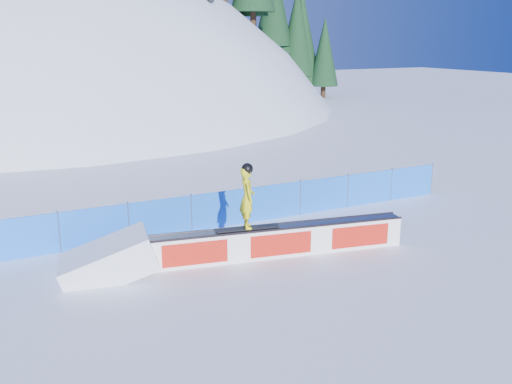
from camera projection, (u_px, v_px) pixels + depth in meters
name	position (u px, v px, depth m)	size (l,w,h in m)	color
ground	(219.00, 292.00, 13.80)	(160.00, 160.00, 0.00)	white
snow_hill	(49.00, 296.00, 54.67)	(64.00, 64.00, 64.00)	white
treeline	(266.00, 0.00, 56.55)	(18.74, 11.35, 18.41)	#311F13
safety_fence	(161.00, 218.00, 17.51)	(22.05, 0.05, 1.30)	blue
rail_box	(278.00, 241.00, 16.01)	(7.42, 1.85, 0.89)	white
snow_ramp	(109.00, 274.00, 14.84)	(2.35, 1.57, 0.88)	white
snowboarder	(247.00, 197.00, 15.40)	(1.79, 0.71, 1.84)	black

